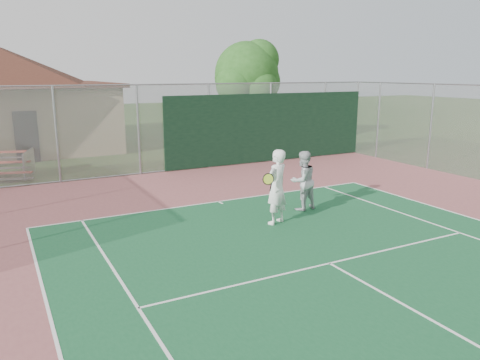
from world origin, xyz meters
name	(u,v)px	position (x,y,z in m)	size (l,w,h in m)	color
back_fence	(212,128)	(2.11, 16.98, 1.67)	(20.08, 0.11, 3.53)	gray
side_fence_right	(431,127)	(10.00, 12.50, 1.75)	(0.08, 9.00, 3.50)	gray
tree	(248,76)	(6.50, 21.78, 3.74)	(4.08, 3.87, 5.70)	#392615
player_white_front	(276,188)	(0.43, 9.22, 1.00)	(1.03, 0.73, 2.00)	white
player_grey_back	(303,181)	(1.81, 9.97, 0.87)	(0.92, 0.75, 1.74)	#B6B8BB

